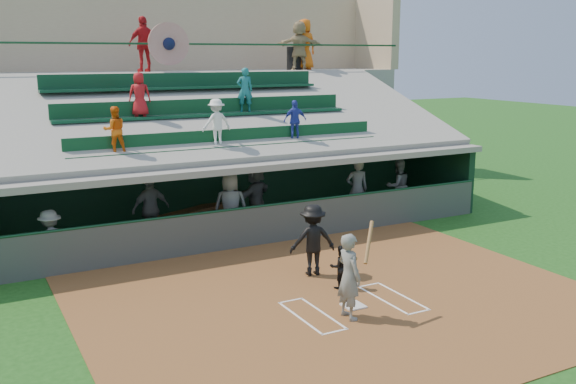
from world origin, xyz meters
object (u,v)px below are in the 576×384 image
batter_at_plate (349,276)px  catcher (340,267)px  home_plate (353,306)px  trash_bin (294,59)px

batter_at_plate → catcher: bearing=63.3°
batter_at_plate → catcher: batter_at_plate is taller
catcher → home_plate: bearing=87.2°
batter_at_plate → trash_bin: bearing=65.9°
home_plate → trash_bin: trash_bin is taller
home_plate → trash_bin: 14.54m
home_plate → trash_bin: (5.39, 12.54, 5.03)m
batter_at_plate → catcher: size_ratio=1.93×
home_plate → batter_at_plate: size_ratio=0.22×
home_plate → batter_at_plate: 1.07m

